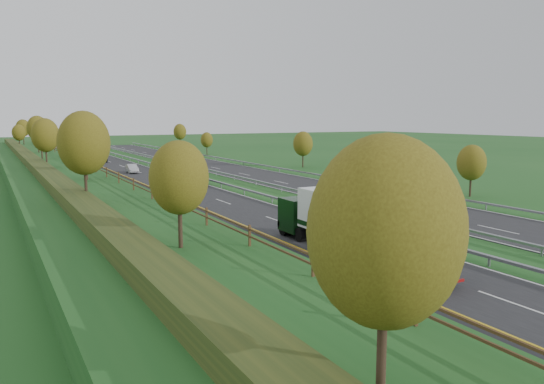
% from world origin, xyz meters
% --- Properties ---
extents(ground, '(400.00, 400.00, 0.00)m').
position_xyz_m(ground, '(8.00, 55.00, 0.00)').
color(ground, '#1B4C1B').
rests_on(ground, ground).
extents(near_carriageway, '(10.50, 200.00, 0.04)m').
position_xyz_m(near_carriageway, '(0.00, 60.00, 0.02)').
color(near_carriageway, black).
rests_on(near_carriageway, ground).
extents(far_carriageway, '(10.50, 200.00, 0.04)m').
position_xyz_m(far_carriageway, '(16.50, 60.00, 0.02)').
color(far_carriageway, black).
rests_on(far_carriageway, ground).
extents(hard_shoulder, '(3.00, 200.00, 0.04)m').
position_xyz_m(hard_shoulder, '(-3.75, 60.00, 0.02)').
color(hard_shoulder, black).
rests_on(hard_shoulder, ground).
extents(lane_markings, '(26.75, 200.00, 0.01)m').
position_xyz_m(lane_markings, '(6.40, 59.88, 0.05)').
color(lane_markings, silver).
rests_on(lane_markings, near_carriageway).
extents(embankment_left, '(12.00, 200.00, 2.00)m').
position_xyz_m(embankment_left, '(-13.00, 60.00, 1.00)').
color(embankment_left, '#1B4C1B').
rests_on(embankment_left, ground).
extents(hedge_left, '(2.20, 180.00, 1.10)m').
position_xyz_m(hedge_left, '(-15.00, 60.00, 2.55)').
color(hedge_left, '#273817').
rests_on(hedge_left, embankment_left).
extents(fence_left, '(0.12, 189.06, 1.20)m').
position_xyz_m(fence_left, '(-8.50, 59.59, 2.73)').
color(fence_left, '#422B19').
rests_on(fence_left, embankment_left).
extents(median_barrier_near, '(0.32, 200.00, 0.71)m').
position_xyz_m(median_barrier_near, '(5.70, 60.00, 0.61)').
color(median_barrier_near, gray).
rests_on(median_barrier_near, ground).
extents(median_barrier_far, '(0.32, 200.00, 0.71)m').
position_xyz_m(median_barrier_far, '(10.80, 60.00, 0.61)').
color(median_barrier_far, gray).
rests_on(median_barrier_far, ground).
extents(outer_barrier_far, '(0.32, 200.00, 0.71)m').
position_xyz_m(outer_barrier_far, '(22.30, 60.00, 0.62)').
color(outer_barrier_far, gray).
rests_on(outer_barrier_far, ground).
extents(trees_left, '(6.64, 164.30, 7.66)m').
position_xyz_m(trees_left, '(-12.64, 56.63, 6.37)').
color(trees_left, '#2D2116').
rests_on(trees_left, embankment_left).
extents(trees_far, '(8.45, 118.60, 7.12)m').
position_xyz_m(trees_far, '(29.80, 89.21, 4.25)').
color(trees_far, '#2D2116').
rests_on(trees_far, ground).
extents(box_lorry, '(2.58, 16.28, 4.06)m').
position_xyz_m(box_lorry, '(-0.25, 9.47, 2.33)').
color(box_lorry, black).
rests_on(box_lorry, near_carriageway).
extents(road_tanker, '(2.40, 11.22, 3.46)m').
position_xyz_m(road_tanker, '(-0.63, 97.44, 1.86)').
color(road_tanker, silver).
rests_on(road_tanker, near_carriageway).
extents(car_dark_near, '(2.01, 4.81, 1.63)m').
position_xyz_m(car_dark_near, '(3.54, 49.72, 0.85)').
color(car_dark_near, black).
rests_on(car_dark_near, near_carriageway).
extents(car_silver_mid, '(1.72, 4.39, 1.42)m').
position_xyz_m(car_silver_mid, '(-0.07, 69.79, 0.75)').
color(car_silver_mid, '#B1B1B6').
rests_on(car_silver_mid, near_carriageway).
extents(car_small_far, '(2.66, 5.83, 1.65)m').
position_xyz_m(car_small_far, '(0.29, 130.77, 0.87)').
color(car_small_far, '#131C3C').
rests_on(car_small_far, near_carriageway).
extents(car_oncoming, '(2.77, 5.13, 1.37)m').
position_xyz_m(car_oncoming, '(16.69, 98.89, 0.72)').
color(car_oncoming, '#A9A8AD').
rests_on(car_oncoming, far_carriageway).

